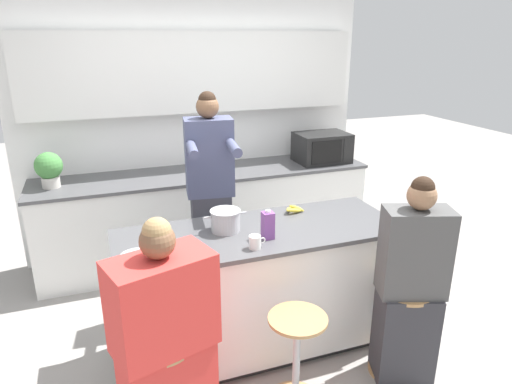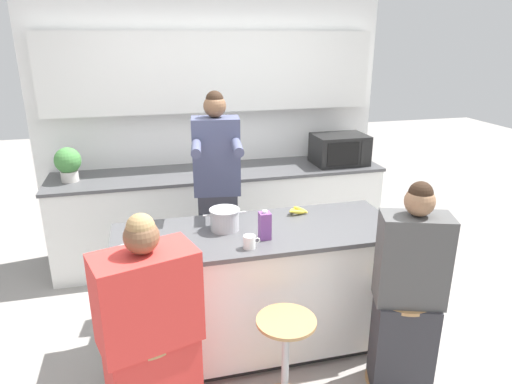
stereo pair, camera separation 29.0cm
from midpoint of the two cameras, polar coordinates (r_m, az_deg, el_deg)
name	(u,v)px [view 2 (the right image)]	position (r m, az deg, el deg)	size (l,w,h in m)	color
ground_plane	(258,343)	(3.56, 2.76, -18.45)	(16.00, 16.00, 0.00)	gray
wall_back	(213,101)	(4.64, -3.60, 11.32)	(3.47, 0.22, 2.70)	white
back_counter	(221,213)	(4.61, -2.57, -2.73)	(3.22, 0.68, 0.91)	white
kitchen_island	(259,289)	(3.30, 2.89, -12.06)	(1.94, 0.73, 0.92)	black
bar_stool_leftmost	(151,383)	(2.79, -9.91, -22.53)	(0.38, 0.38, 0.63)	tan
bar_stool_center	(285,364)	(2.89, 6.74, -20.61)	(0.38, 0.38, 0.63)	tan
bar_stool_rightmost	(399,339)	(3.23, 20.08, -16.97)	(0.38, 0.38, 0.63)	tan
person_cooking	(218,204)	(3.65, -2.56, -1.51)	(0.43, 0.59, 1.78)	#383842
person_wrapped_blanket	(151,340)	(2.58, -9.76, -17.88)	(0.58, 0.42, 1.36)	red
person_seated_near	(407,301)	(3.04, 21.08, -12.65)	(0.45, 0.37, 1.40)	#333338
cooking_pot	(225,219)	(3.07, -1.24, -3.48)	(0.29, 0.21, 0.15)	#B7BABC
fruit_bowl	(131,255)	(2.74, -12.46, -7.73)	(0.19, 0.19, 0.07)	#B7BABC
coffee_cup_near	(250,242)	(2.82, 2.15, -6.31)	(0.11, 0.08, 0.08)	white
banana_bunch	(297,211)	(3.38, 7.61, -2.39)	(0.17, 0.12, 0.05)	yellow
juice_carton	(265,226)	(2.94, 3.94, -4.26)	(0.07, 0.07, 0.20)	#7A428E
microwave	(340,149)	(4.78, 12.13, 5.23)	(0.53, 0.40, 0.30)	black
potted_plant	(68,163)	(4.37, -20.72, 3.43)	(0.23, 0.23, 0.31)	beige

